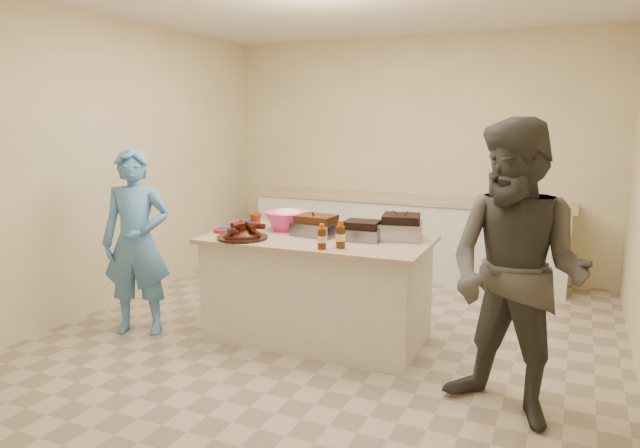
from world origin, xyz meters
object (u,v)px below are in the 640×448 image
at_px(guest_blue, 142,331).
at_px(island, 317,337).
at_px(bbq_bottle_b, 340,248).
at_px(rib_platter, 242,239).
at_px(roasting_pan, 401,239).
at_px(guest_gray, 506,416).
at_px(mustard_bottle, 321,231).
at_px(bbq_bottle_a, 322,249).
at_px(coleslaw_bowl, 288,230).
at_px(plastic_cup, 256,225).

bearing_deg(guest_blue, island, -3.97).
distance_m(island, bbq_bottle_b, 0.94).
bearing_deg(island, rib_platter, -152.23).
xyz_separation_m(rib_platter, roasting_pan, (1.14, 0.52, 0.00)).
distance_m(island, guest_gray, 1.71).
relative_size(island, mustard_bottle, 16.11).
relative_size(rib_platter, guest_blue, 0.26).
bearing_deg(guest_blue, bbq_bottle_a, -18.34).
distance_m(bbq_bottle_a, guest_gray, 1.64).
height_order(bbq_bottle_a, guest_gray, bbq_bottle_a).
bearing_deg(guest_gray, mustard_bottle, 173.83).
relative_size(coleslaw_bowl, mustard_bottle, 3.49).
height_order(mustard_bottle, guest_blue, mustard_bottle).
bearing_deg(bbq_bottle_b, guest_blue, -172.89).
bearing_deg(guest_blue, mustard_bottle, 5.10).
xyz_separation_m(island, guest_blue, (-1.42, -0.49, 0.00)).
height_order(bbq_bottle_a, guest_blue, bbq_bottle_a).
bearing_deg(guest_gray, bbq_bottle_b, -174.78).
bearing_deg(bbq_bottle_a, bbq_bottle_b, 37.39).
bearing_deg(plastic_cup, bbq_bottle_b, -27.44).
bearing_deg(bbq_bottle_a, island, 119.21).
relative_size(island, bbq_bottle_a, 9.61).
height_order(rib_platter, bbq_bottle_b, bbq_bottle_b).
xyz_separation_m(rib_platter, plastic_cup, (-0.21, 0.56, 0.00)).
xyz_separation_m(roasting_pan, bbq_bottle_a, (-0.42, -0.59, 0.00)).
height_order(island, mustard_bottle, mustard_bottle).
bearing_deg(rib_platter, guest_blue, -167.67).
relative_size(roasting_pan, bbq_bottle_a, 1.78).
height_order(roasting_pan, coleslaw_bowl, coleslaw_bowl).
bearing_deg(guest_blue, coleslaw_bowl, 9.35).
relative_size(rib_platter, bbq_bottle_a, 2.17).
distance_m(mustard_bottle, guest_gray, 2.06).
bearing_deg(bbq_bottle_a, roasting_pan, 54.39).
distance_m(roasting_pan, plastic_cup, 1.35).
xyz_separation_m(bbq_bottle_b, mustard_bottle, (-0.38, 0.51, 0.00)).
xyz_separation_m(roasting_pan, guest_gray, (0.95, -0.89, -0.85)).
xyz_separation_m(bbq_bottle_a, mustard_bottle, (-0.27, 0.59, 0.00)).
distance_m(bbq_bottle_a, bbq_bottle_b, 0.14).
distance_m(bbq_bottle_a, mustard_bottle, 0.65).
relative_size(roasting_pan, coleslaw_bowl, 0.86).
bearing_deg(plastic_cup, coleslaw_bowl, -13.27).
bearing_deg(plastic_cup, bbq_bottle_a, -33.96).
bearing_deg(plastic_cup, roasting_pan, -1.65).
bearing_deg(guest_blue, rib_platter, -10.62).
bearing_deg(coleslaw_bowl, mustard_bottle, 9.83).
bearing_deg(plastic_cup, guest_blue, -132.50).
bearing_deg(roasting_pan, guest_gray, -54.57).
relative_size(coleslaw_bowl, guest_gray, 0.22).
bearing_deg(rib_platter, coleslaw_bowl, 71.65).
height_order(coleslaw_bowl, bbq_bottle_a, coleslaw_bowl).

